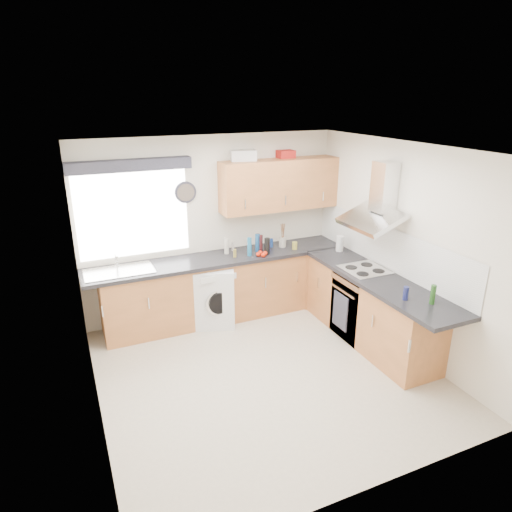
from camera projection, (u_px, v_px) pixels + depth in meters
name	position (u px, v px, depth m)	size (l,w,h in m)	color
ground_plane	(266.00, 373.00, 5.20)	(3.60, 3.60, 0.00)	beige
ceiling	(268.00, 150.00, 4.35)	(3.60, 3.60, 0.02)	white
wall_back	(212.00, 227.00, 6.33)	(3.60, 0.02, 2.50)	silver
wall_front	(375.00, 357.00, 3.23)	(3.60, 0.02, 2.50)	silver
wall_left	(86.00, 301.00, 4.09)	(0.02, 3.60, 2.50)	silver
wall_right	(403.00, 249.00, 5.46)	(0.02, 3.60, 2.50)	silver
window	(133.00, 214.00, 5.82)	(1.40, 0.02, 1.10)	silver
window_blind	(130.00, 165.00, 5.52)	(1.50, 0.18, 0.14)	#282832
splashback	(385.00, 247.00, 5.74)	(0.01, 3.00, 0.54)	white
base_cab_back	(214.00, 290.00, 6.32)	(3.00, 0.58, 0.86)	#9C5D31
base_cab_corner	(314.00, 273.00, 6.92)	(0.60, 0.60, 0.86)	#9C5D31
base_cab_right	(369.00, 309.00, 5.76)	(0.58, 2.10, 0.86)	#9C5D31
worktop_back	(220.00, 259.00, 6.19)	(3.60, 0.62, 0.05)	black
worktop_right	(380.00, 281.00, 5.47)	(0.62, 2.42, 0.05)	black
sink	(119.00, 269.00, 5.66)	(0.84, 0.46, 0.10)	silver
oven	(362.00, 305.00, 5.88)	(0.56, 0.58, 0.85)	black
hob_plate	(365.00, 270.00, 5.72)	(0.52, 0.52, 0.01)	silver
extractor_hood	(377.00, 202.00, 5.47)	(0.52, 0.78, 0.66)	silver
upper_cabinets	(279.00, 185.00, 6.35)	(1.70, 0.35, 0.70)	#9C5D31
washing_machine	(213.00, 295.00, 6.21)	(0.56, 0.54, 0.83)	silver
wall_clock	(186.00, 193.00, 5.98)	(0.29, 0.29, 0.04)	#282832
casserole	(243.00, 155.00, 6.09)	(0.34, 0.24, 0.14)	silver
storage_box	(285.00, 154.00, 6.34)	(0.23, 0.19, 0.11)	#B41C17
utensil_pot	(283.00, 242.00, 6.56)	(0.10, 0.10, 0.14)	#A19A8A
kitchen_roll	(340.00, 243.00, 6.37)	(0.10, 0.10, 0.22)	silver
tomato_cluster	(262.00, 254.00, 6.20)	(0.14, 0.14, 0.06)	red
jar_0	(227.00, 246.00, 6.27)	(0.06, 0.06, 0.22)	#B3AC99
jar_1	(249.00, 247.00, 6.19)	(0.06, 0.06, 0.25)	#1C5F86
jar_2	(233.00, 246.00, 6.40)	(0.04, 0.04, 0.13)	#A4978C
jar_3	(261.00, 244.00, 6.30)	(0.05, 0.05, 0.25)	#341215
jar_4	(295.00, 246.00, 6.46)	(0.07, 0.07, 0.11)	#A39638
jar_5	(268.00, 247.00, 6.40)	(0.07, 0.07, 0.11)	#1A164B
jar_6	(272.00, 243.00, 6.55)	(0.04, 0.04, 0.12)	navy
jar_7	(235.00, 253.00, 6.15)	(0.04, 0.04, 0.11)	olive
jar_8	(258.00, 243.00, 6.36)	(0.07, 0.07, 0.25)	navy
jar_9	(267.00, 246.00, 6.26)	(0.07, 0.07, 0.23)	black
bottle_0	(433.00, 294.00, 4.78)	(0.06, 0.06, 0.21)	#214D1B
bottle_1	(406.00, 293.00, 4.88)	(0.06, 0.06, 0.15)	#171C4E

